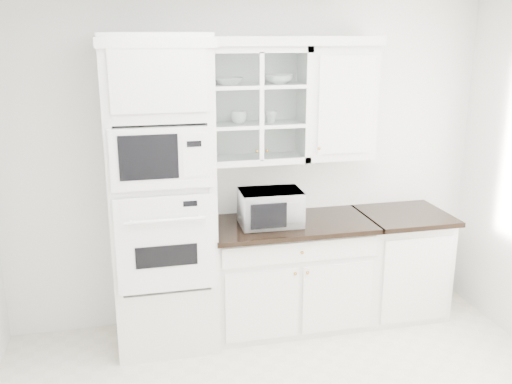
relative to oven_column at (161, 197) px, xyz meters
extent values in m
cube|color=white|center=(0.75, 0.32, 0.15)|extent=(4.00, 0.02, 2.70)
cube|color=silver|center=(0.00, 0.01, 0.00)|extent=(0.76, 0.65, 2.40)
cube|color=white|center=(0.00, -0.33, -0.26)|extent=(0.70, 0.03, 0.72)
cube|color=black|center=(0.00, -0.35, -0.34)|extent=(0.44, 0.01, 0.16)
cube|color=white|center=(0.00, -0.33, 0.37)|extent=(0.70, 0.03, 0.43)
cube|color=black|center=(-0.09, -0.35, 0.39)|extent=(0.40, 0.01, 0.31)
cube|color=silver|center=(1.03, 0.03, -0.76)|extent=(1.30, 0.60, 0.88)
cube|color=black|center=(1.03, 0.00, -0.30)|extent=(1.32, 0.67, 0.04)
cube|color=silver|center=(2.03, 0.03, -0.76)|extent=(0.70, 0.60, 0.88)
cube|color=black|center=(2.03, 0.00, -0.30)|extent=(0.72, 0.67, 0.04)
cube|color=silver|center=(0.78, 0.17, 0.65)|extent=(0.80, 0.33, 0.90)
cube|color=silver|center=(0.78, 0.17, 0.50)|extent=(0.74, 0.29, 0.02)
cube|color=silver|center=(0.78, 0.17, 0.80)|extent=(0.74, 0.29, 0.02)
cube|color=silver|center=(1.46, 0.17, 0.65)|extent=(0.55, 0.33, 0.90)
cube|color=white|center=(0.68, 0.14, 1.14)|extent=(2.14, 0.38, 0.07)
imported|color=white|center=(0.85, 0.00, -0.14)|extent=(0.50, 0.42, 0.28)
imported|color=white|center=(0.55, 0.18, 0.84)|extent=(0.25, 0.25, 0.06)
imported|color=white|center=(0.96, 0.18, 0.84)|extent=(0.27, 0.27, 0.07)
imported|color=white|center=(0.64, 0.16, 0.56)|extent=(0.15, 0.15, 0.10)
imported|color=white|center=(0.89, 0.15, 0.56)|extent=(0.12, 0.12, 0.09)
camera|label=1|loc=(-0.24, -4.17, 1.22)|focal=40.00mm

